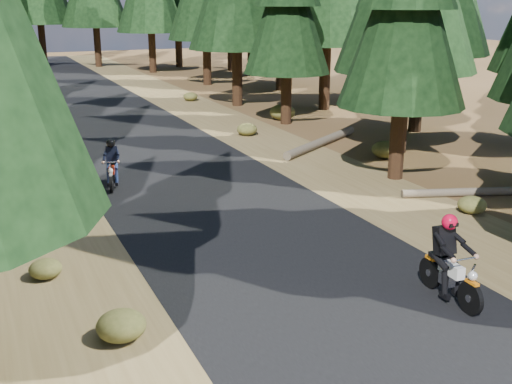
# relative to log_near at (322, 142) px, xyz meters

# --- Properties ---
(ground) EXTENTS (120.00, 120.00, 0.00)m
(ground) POSITION_rel_log_near_xyz_m (-6.19, -9.40, -0.16)
(ground) COLOR #4D371B
(ground) RESTS_ON ground
(road) EXTENTS (6.00, 100.00, 0.01)m
(road) POSITION_rel_log_near_xyz_m (-6.19, -4.40, -0.15)
(road) COLOR black
(road) RESTS_ON ground
(shoulder_l) EXTENTS (3.20, 100.00, 0.01)m
(shoulder_l) POSITION_rel_log_near_xyz_m (-10.79, -4.40, -0.16)
(shoulder_l) COLOR brown
(shoulder_l) RESTS_ON ground
(shoulder_r) EXTENTS (3.20, 100.00, 0.01)m
(shoulder_r) POSITION_rel_log_near_xyz_m (-1.59, -4.40, -0.16)
(shoulder_r) COLOR brown
(shoulder_r) RESTS_ON ground
(log_near) EXTENTS (4.65, 3.34, 0.32)m
(log_near) POSITION_rel_log_near_xyz_m (0.00, 0.00, 0.00)
(log_near) COLOR #4C4233
(log_near) RESTS_ON ground
(log_far) EXTENTS (4.36, 1.64, 0.24)m
(log_far) POSITION_rel_log_near_xyz_m (0.94, -7.45, -0.04)
(log_far) COLOR #4C4233
(log_far) RESTS_ON ground
(understory_shrubs) EXTENTS (15.46, 32.14, 0.72)m
(understory_shrubs) POSITION_rel_log_near_xyz_m (-4.49, -0.59, 0.13)
(understory_shrubs) COLOR #474C1E
(understory_shrubs) RESTS_ON ground
(rider_lead) EXTENTS (0.65, 1.85, 1.63)m
(rider_lead) POSITION_rel_log_near_xyz_m (-4.26, -12.39, 0.39)
(rider_lead) COLOR silver
(rider_lead) RESTS_ON road
(rider_follow) EXTENTS (0.90, 1.68, 1.43)m
(rider_follow) POSITION_rel_log_near_xyz_m (-8.43, -2.44, 0.32)
(rider_follow) COLOR #A71F0B
(rider_follow) RESTS_ON road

